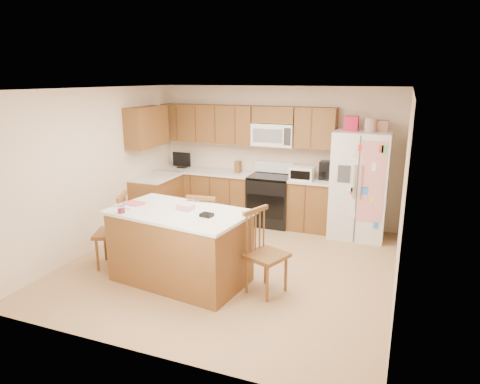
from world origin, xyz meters
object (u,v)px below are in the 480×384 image
at_px(island, 180,246).
at_px(windsor_chair_back, 206,230).
at_px(windsor_chair_left, 113,232).
at_px(stove, 271,199).
at_px(refrigerator, 360,184).
at_px(windsor_chair_right, 265,254).

distance_m(island, windsor_chair_back, 0.65).
bearing_deg(windsor_chair_left, windsor_chair_back, 26.18).
xyz_separation_m(stove, windsor_chair_left, (-1.55, -2.57, 0.03)).
relative_size(windsor_chair_left, windsor_chair_back, 1.02).
xyz_separation_m(refrigerator, windsor_chair_back, (-1.94, -1.93, -0.42)).
distance_m(refrigerator, island, 3.29).
relative_size(stove, refrigerator, 0.55).
bearing_deg(refrigerator, stove, 177.70).
height_order(island, windsor_chair_left, windsor_chair_left).
xyz_separation_m(island, windsor_chair_right, (1.14, 0.10, 0.02)).
distance_m(refrigerator, windsor_chair_back, 2.77).
relative_size(windsor_chair_back, windsor_chair_right, 0.98).
bearing_deg(windsor_chair_back, stove, 79.47).
distance_m(refrigerator, windsor_chair_left, 4.03).
height_order(refrigerator, windsor_chair_left, refrigerator).
bearing_deg(windsor_chair_back, island, -95.64).
height_order(refrigerator, windsor_chair_back, refrigerator).
distance_m(island, windsor_chair_left, 1.12).
relative_size(island, windsor_chair_left, 1.78).
bearing_deg(windsor_chair_left, stove, 58.95).
bearing_deg(windsor_chair_left, refrigerator, 38.83).
bearing_deg(windsor_chair_left, island, -3.46).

